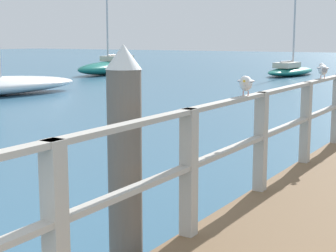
{
  "coord_description": "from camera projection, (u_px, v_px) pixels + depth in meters",
  "views": [
    {
      "loc": [
        0.86,
        0.19,
        2.08
      ],
      "look_at": [
        -2.98,
        6.43,
        0.87
      ],
      "focal_mm": 57.14,
      "sensor_mm": 36.0,
      "label": 1
    }
  ],
  "objects": [
    {
      "name": "seagull_background",
      "position": [
        323.0,
        69.0,
        7.7
      ],
      "size": [
        0.24,
        0.46,
        0.21
      ],
      "rotation": [
        0.0,
        0.0,
        0.37
      ],
      "color": "white",
      "rests_on": "pier_railing"
    },
    {
      "name": "boat_4",
      "position": [
        111.0,
        66.0,
        31.23
      ],
      "size": [
        2.51,
        6.36,
        7.38
      ],
      "rotation": [
        0.0,
        0.0,
        3.25
      ],
      "color": "#197266",
      "rests_on": "ground_plane"
    },
    {
      "name": "boat_3",
      "position": [
        290.0,
        70.0,
        29.93
      ],
      "size": [
        2.0,
        5.07,
        5.36
      ],
      "rotation": [
        0.0,
        0.0,
        -0.07
      ],
      "color": "#197266",
      "rests_on": "ground_plane"
    },
    {
      "name": "dock_piling_near",
      "position": [
        125.0,
        169.0,
        4.36
      ],
      "size": [
        0.29,
        0.29,
        2.03
      ],
      "color": "#6B6056",
      "rests_on": "ground_plane"
    },
    {
      "name": "seagull_foreground",
      "position": [
        246.0,
        83.0,
        5.36
      ],
      "size": [
        0.24,
        0.46,
        0.21
      ],
      "rotation": [
        0.0,
        0.0,
        3.48
      ],
      "color": "white",
      "rests_on": "pier_railing"
    }
  ]
}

